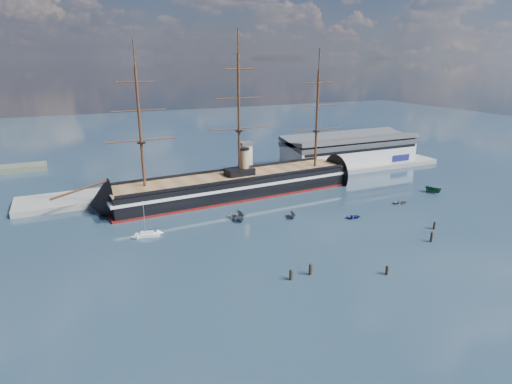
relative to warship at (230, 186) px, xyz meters
name	(u,v)px	position (x,y,z in m)	size (l,w,h in m)	color
ground	(277,210)	(8.84, -20.00, -4.04)	(600.00, 600.00, 0.00)	#203044
quay	(259,180)	(18.84, 16.00, -4.04)	(180.00, 18.00, 2.00)	slate
warehouse	(349,150)	(66.84, 20.00, 3.95)	(63.00, 21.00, 11.60)	#B7BABC
quay_tower	(246,160)	(11.84, 13.00, 5.72)	(5.00, 5.00, 15.00)	silver
warship	(230,186)	(0.00, 0.00, 0.00)	(113.34, 21.59, 53.94)	black
sailboat	(147,234)	(-34.71, -24.48, -3.36)	(6.98, 3.77, 10.72)	silver
motorboat_a	(240,221)	(-5.95, -23.86, -4.04)	(7.68, 2.81, 3.07)	slate
motorboat_b	(354,218)	(27.34, -36.85, -4.04)	(2.95, 1.18, 1.37)	navy
motorboat_c	(292,218)	(9.82, -28.65, -4.04)	(5.31, 1.95, 2.12)	slate
motorboat_d	(232,218)	(-7.59, -20.54, -4.04)	(5.27, 2.28, 1.93)	silver
motorboat_e	(400,204)	(50.72, -32.04, -4.04)	(2.99, 1.20, 1.40)	slate
motorboat_f	(433,193)	(70.83, -27.29, -4.04)	(7.00, 2.57, 2.80)	#17492C
piling_near_left	(291,280)	(-9.88, -63.09, -4.04)	(0.64, 0.64, 3.24)	black
piling_near_mid	(386,275)	(11.64, -70.22, -4.04)	(0.64, 0.64, 2.99)	black
piling_near_right	(431,242)	(35.41, -60.64, -4.04)	(0.64, 0.64, 3.60)	black
piling_far_right	(434,229)	(43.32, -54.09, -4.04)	(0.64, 0.64, 3.03)	black
piling_extra	(310,275)	(-4.60, -62.85, -4.04)	(0.64, 0.64, 3.45)	black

